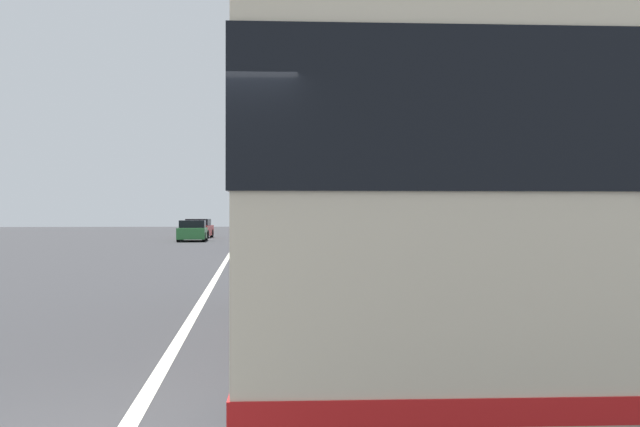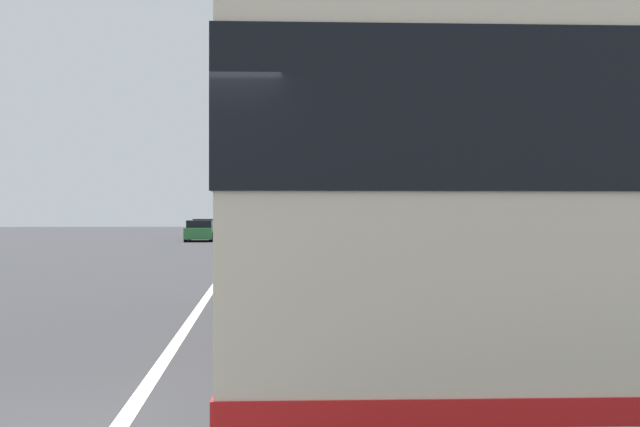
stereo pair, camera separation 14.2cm
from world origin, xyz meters
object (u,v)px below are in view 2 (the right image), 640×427
at_px(coach_bus, 353,205).
at_px(utility_pole, 495,127).
at_px(car_oncoming, 200,231).
at_px(car_side_street, 287,234).
at_px(car_ahead_same_lane, 276,238).
at_px(car_far_distant, 206,229).

distance_m(coach_bus, utility_pole, 10.76).
bearing_deg(car_oncoming, coach_bus, 6.77).
relative_size(coach_bus, car_oncoming, 2.38).
bearing_deg(car_side_street, coach_bus, 177.71).
height_order(car_oncoming, utility_pole, utility_pole).
bearing_deg(car_ahead_same_lane, car_side_street, -7.00).
bearing_deg(car_oncoming, car_ahead_same_lane, 17.96).
relative_size(car_ahead_same_lane, car_far_distant, 1.02).
distance_m(car_side_street, car_far_distant, 16.90).
height_order(car_oncoming, car_side_street, car_side_street).
relative_size(coach_bus, car_ahead_same_lane, 2.54).
distance_m(car_far_distant, utility_pole, 38.96).
relative_size(car_side_street, utility_pole, 0.57).
height_order(car_ahead_same_lane, car_oncoming, car_oncoming).
bearing_deg(car_oncoming, car_side_street, 32.88).
height_order(coach_bus, car_side_street, coach_bus).
bearing_deg(car_side_street, car_ahead_same_lane, 170.88).
distance_m(coach_bus, car_side_street, 30.68).
bearing_deg(utility_pole, coach_bus, 151.05).
relative_size(car_side_street, car_far_distant, 1.14).
xyz_separation_m(car_oncoming, car_far_distant, (7.41, 0.17, 0.03)).
bearing_deg(utility_pole, car_ahead_same_lane, 19.67).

